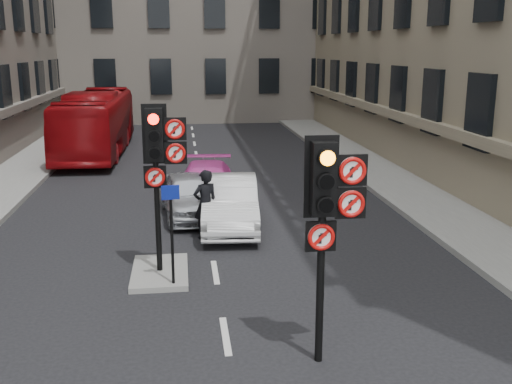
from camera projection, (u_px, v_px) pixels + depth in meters
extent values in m
cube|color=gray|center=(410.00, 187.00, 20.77)|extent=(3.00, 50.00, 0.16)
cube|color=gray|center=(160.00, 272.00, 13.01)|extent=(1.20, 2.00, 0.12)
cylinder|color=black|center=(320.00, 290.00, 9.20)|extent=(0.12, 0.12, 2.40)
cube|color=black|center=(323.00, 179.00, 8.79)|extent=(0.36, 0.28, 1.10)
cube|color=black|center=(321.00, 177.00, 8.91)|extent=(0.52, 0.03, 1.25)
cylinder|color=orange|center=(328.00, 158.00, 8.47)|extent=(0.22, 0.01, 0.22)
cylinder|color=black|center=(327.00, 182.00, 8.55)|extent=(0.22, 0.01, 0.22)
cylinder|color=black|center=(326.00, 206.00, 8.64)|extent=(0.22, 0.01, 0.22)
cube|color=black|center=(352.00, 170.00, 8.79)|extent=(0.47, 0.05, 0.47)
cylinder|color=white|center=(352.00, 171.00, 8.75)|extent=(0.41, 0.02, 0.41)
torus|color=#BF0C0A|center=(353.00, 171.00, 8.74)|extent=(0.41, 0.06, 0.41)
cube|color=#BF0C0A|center=(353.00, 171.00, 8.73)|extent=(0.25, 0.01, 0.25)
cube|color=black|center=(350.00, 203.00, 8.91)|extent=(0.47, 0.05, 0.47)
cylinder|color=white|center=(351.00, 204.00, 8.87)|extent=(0.41, 0.02, 0.41)
torus|color=#BF0C0A|center=(351.00, 204.00, 8.86)|extent=(0.41, 0.06, 0.41)
cube|color=#BF0C0A|center=(351.00, 204.00, 8.85)|extent=(0.25, 0.01, 0.25)
cube|color=black|center=(321.00, 236.00, 8.98)|extent=(0.47, 0.05, 0.47)
cylinder|color=white|center=(321.00, 237.00, 8.94)|extent=(0.41, 0.02, 0.41)
torus|color=#BF0C0A|center=(321.00, 237.00, 8.92)|extent=(0.41, 0.06, 0.41)
cube|color=#BF0C0A|center=(322.00, 237.00, 8.92)|extent=(0.25, 0.01, 0.25)
cylinder|color=black|center=(158.00, 217.00, 12.72)|extent=(0.12, 0.12, 2.40)
cube|color=black|center=(154.00, 135.00, 12.30)|extent=(0.36, 0.28, 1.10)
cube|color=black|center=(155.00, 134.00, 12.43)|extent=(0.52, 0.03, 1.25)
cylinder|color=#FF1407|center=(153.00, 119.00, 11.98)|extent=(0.22, 0.02, 0.22)
cylinder|color=black|center=(154.00, 137.00, 12.06)|extent=(0.22, 0.02, 0.22)
cylinder|color=black|center=(155.00, 154.00, 12.15)|extent=(0.22, 0.02, 0.22)
cube|color=black|center=(175.00, 129.00, 12.30)|extent=(0.47, 0.05, 0.47)
cylinder|color=white|center=(175.00, 129.00, 12.27)|extent=(0.41, 0.02, 0.41)
torus|color=#BF0C0A|center=(175.00, 129.00, 12.25)|extent=(0.41, 0.06, 0.41)
cube|color=#BF0C0A|center=(175.00, 129.00, 12.25)|extent=(0.25, 0.02, 0.25)
cube|color=black|center=(176.00, 153.00, 12.42)|extent=(0.47, 0.05, 0.47)
cylinder|color=white|center=(176.00, 153.00, 12.38)|extent=(0.41, 0.02, 0.41)
torus|color=#BF0C0A|center=(176.00, 153.00, 12.37)|extent=(0.41, 0.06, 0.41)
cube|color=#BF0C0A|center=(176.00, 153.00, 12.36)|extent=(0.25, 0.02, 0.25)
cube|color=black|center=(155.00, 177.00, 12.49)|extent=(0.47, 0.05, 0.47)
cylinder|color=white|center=(155.00, 177.00, 12.45)|extent=(0.41, 0.02, 0.41)
torus|color=#BF0C0A|center=(155.00, 177.00, 12.43)|extent=(0.41, 0.06, 0.41)
cube|color=#BF0C0A|center=(155.00, 177.00, 12.43)|extent=(0.25, 0.02, 0.25)
imported|color=#B5B9BE|center=(189.00, 195.00, 17.39)|extent=(1.86, 3.84, 1.26)
imported|color=silver|center=(230.00, 203.00, 16.33)|extent=(1.75, 4.28, 1.38)
imported|color=#CB3B9A|center=(206.00, 185.00, 18.64)|extent=(2.21, 4.54, 1.27)
imported|color=maroon|center=(96.00, 123.00, 27.41)|extent=(2.53, 10.31, 2.86)
imported|color=black|center=(180.00, 199.00, 17.65)|extent=(0.63, 1.55, 0.91)
imported|color=black|center=(205.00, 204.00, 15.33)|extent=(0.77, 0.65, 1.81)
cylinder|color=black|center=(172.00, 236.00, 12.02)|extent=(0.06, 0.06, 2.03)
cube|color=navy|center=(170.00, 192.00, 11.76)|extent=(0.36, 0.09, 0.28)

